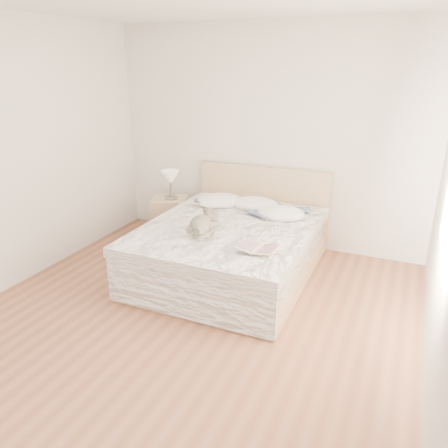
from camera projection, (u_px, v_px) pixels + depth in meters
The scene contains 12 objects.
floor at pixel (181, 326), 3.92m from camera, with size 4.00×4.50×0.00m, color brown.
wall_back at pixel (266, 138), 5.38m from camera, with size 4.00×0.02×2.70m, color silver.
bed at pixel (233, 247), 4.84m from camera, with size 1.72×2.14×1.00m.
nightstand at pixel (170, 218), 5.79m from camera, with size 0.45×0.40×0.56m, color tan.
table_lamp at pixel (170, 179), 5.59m from camera, with size 0.29×0.29×0.37m.
pillow_left at pixel (220, 201), 5.33m from camera, with size 0.57×0.40×0.17m, color white.
pillow_middle at pixel (256, 204), 5.20m from camera, with size 0.55×0.39×0.17m, color white.
pillow_right at pixel (281, 213), 4.89m from camera, with size 0.54×0.38×0.16m, color white.
blouse at pixel (272, 210), 5.01m from camera, with size 0.54×0.57×0.02m, color #404F70, non-canonical shape.
photo_book at pixel (204, 203), 5.27m from camera, with size 0.28×0.19×0.02m, color white.
childrens_book at pixel (258, 248), 4.00m from camera, with size 0.38×0.26×0.02m, color #F4E7C5.
teddy_bear at pixel (201, 230), 4.38m from camera, with size 0.26×0.37×0.20m, color #625A4C, non-canonical shape.
Camera 1 is at (1.71, -2.91, 2.24)m, focal length 35.00 mm.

